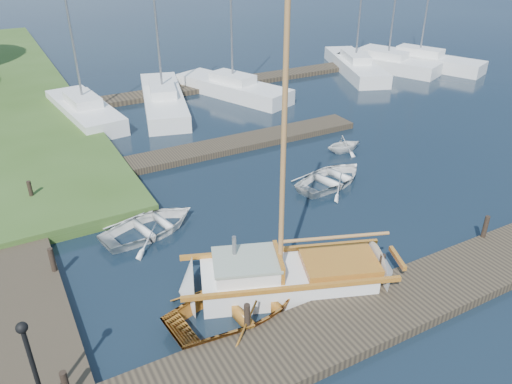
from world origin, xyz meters
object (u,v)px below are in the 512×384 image
mooring_post_4 (52,260)px  marina_boat_7 (419,59)px  mooring_post_2 (382,266)px  marina_boat_2 (233,87)px  mooring_post_5 (31,191)px  marina_boat_5 (355,64)px  tender_d (344,143)px  mooring_post_3 (485,227)px  marina_boat_1 (163,98)px  marina_boat_6 (387,62)px  marina_boat_0 (84,110)px  lamp_post (30,355)px  dinghy (243,300)px  tender_c (332,176)px  tender_a (149,224)px  sailboat (292,278)px  mooring_post_1 (247,317)px

mooring_post_4 → marina_boat_7: (28.50, 13.63, -0.13)m
mooring_post_2 → marina_boat_2: (4.42, 18.84, -0.13)m
mooring_post_5 → marina_boat_5: (23.19, 9.61, -0.13)m
marina_boat_2 → tender_d: bearing=162.5°
mooring_post_3 → marina_boat_2: bearing=90.2°
marina_boat_2 → marina_boat_7: 15.58m
marina_boat_2 → marina_boat_1: bearing=69.6°
mooring_post_2 → mooring_post_5: bearing=130.4°
marina_boat_2 → marina_boat_6: bearing=-111.3°
marina_boat_0 → marina_boat_5: marina_boat_5 is taller
lamp_post → dinghy: lamp_post is taller
lamp_post → marina_boat_0: 19.57m
tender_c → marina_boat_0: bearing=15.4°
tender_a → mooring_post_3: bearing=-135.0°
tender_a → tender_c: size_ratio=1.00×
marina_boat_0 → sailboat: bearing=-178.9°
dinghy → tender_c: dinghy is taller
mooring_post_5 → lamp_post: 10.12m
mooring_post_3 → tender_a: (-9.65, 6.10, -0.34)m
mooring_post_2 → mooring_post_4: size_ratio=1.00×
mooring_post_1 → tender_d: mooring_post_1 is taller
mooring_post_1 → marina_boat_6: (21.64, 18.91, -0.13)m
marina_boat_6 → marina_boat_7: marina_boat_7 is taller
marina_boat_6 → marina_boat_5: bearing=50.5°
tender_a → marina_boat_1: bearing=-34.1°
sailboat → mooring_post_5: bearing=145.1°
mooring_post_5 → marina_boat_1: (8.32, 8.75, -0.14)m
tender_a → marina_boat_5: 24.00m
sailboat → mooring_post_3: bearing=10.9°
mooring_post_5 → tender_c: (11.19, -3.92, -0.34)m
marina_boat_0 → marina_boat_1: marina_boat_0 is taller
sailboat → dinghy: 1.80m
mooring_post_4 → marina_boat_0: size_ratio=0.08×
lamp_post → marina_boat_7: size_ratio=0.21×
mooring_post_4 → marina_boat_6: 29.17m
dinghy → mooring_post_3: bearing=-101.6°
mooring_post_5 → marina_boat_7: size_ratio=0.07×
dinghy → marina_boat_2: marina_boat_2 is taller
tender_a → sailboat: bearing=-163.4°
mooring_post_3 → mooring_post_5: (-13.00, 10.00, 0.00)m
mooring_post_3 → dinghy: 8.71m
dinghy → marina_boat_0: size_ratio=0.43×
marina_boat_2 → dinghy: bearing=132.9°
lamp_post → marina_boat_0: (4.84, 18.92, -1.30)m
mooring_post_3 → tender_d: (0.66, 8.47, -0.23)m
mooring_post_3 → tender_a: mooring_post_3 is taller
tender_c → marina_boat_1: marina_boat_1 is taller
tender_a → marina_boat_5: marina_boat_5 is taller
mooring_post_5 → marina_boat_2: bearing=34.4°
mooring_post_4 → dinghy: size_ratio=0.18×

